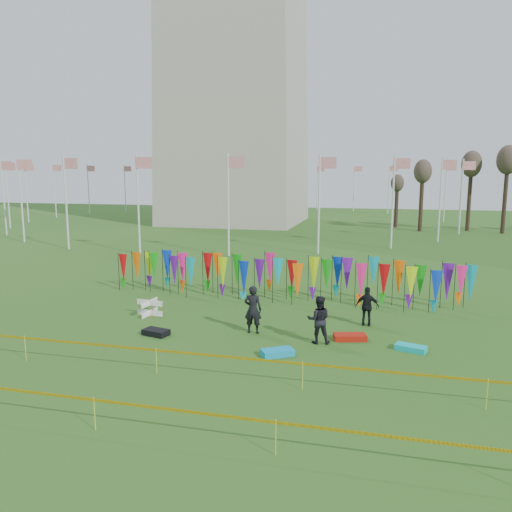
% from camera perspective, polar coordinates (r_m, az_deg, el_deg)
% --- Properties ---
extents(ground, '(160.00, 160.00, 0.00)m').
position_cam_1_polar(ground, '(18.33, -2.47, -11.17)').
color(ground, '#285517').
rests_on(ground, ground).
extents(flagpole_ring, '(57.40, 56.16, 8.00)m').
position_cam_1_polar(flagpole_ring, '(67.21, -2.18, 7.28)').
color(flagpole_ring, silver).
rests_on(flagpole_ring, ground).
extents(banner_row, '(18.64, 0.64, 2.23)m').
position_cam_1_polar(banner_row, '(25.44, 3.33, -2.17)').
color(banner_row, black).
rests_on(banner_row, ground).
extents(caution_tape_near, '(26.00, 0.02, 0.90)m').
position_cam_1_polar(caution_tape_near, '(16.04, -5.73, -11.31)').
color(caution_tape_near, yellow).
rests_on(caution_tape_near, ground).
extents(caution_tape_far, '(26.00, 0.02, 0.90)m').
position_cam_1_polar(caution_tape_far, '(12.92, -11.54, -16.76)').
color(caution_tape_far, yellow).
rests_on(caution_tape_far, ground).
extents(box_kite, '(0.68, 0.68, 0.75)m').
position_cam_1_polar(box_kite, '(23.46, -12.04, -5.80)').
color(box_kite, red).
rests_on(box_kite, ground).
extents(person_left, '(0.74, 0.55, 1.98)m').
position_cam_1_polar(person_left, '(20.37, -0.36, -6.12)').
color(person_left, black).
rests_on(person_left, ground).
extents(person_mid, '(0.98, 0.69, 1.85)m').
position_cam_1_polar(person_mid, '(19.36, 7.18, -7.23)').
color(person_mid, black).
rests_on(person_mid, ground).
extents(person_right, '(1.01, 0.59, 1.70)m').
position_cam_1_polar(person_right, '(21.87, 12.60, -5.65)').
color(person_right, black).
rests_on(person_right, ground).
extents(kite_bag_turquoise, '(1.28, 1.09, 0.23)m').
position_cam_1_polar(kite_bag_turquoise, '(18.20, 2.48, -10.95)').
color(kite_bag_turquoise, '#0D9BD1').
rests_on(kite_bag_turquoise, ground).
extents(kite_bag_red, '(1.36, 0.88, 0.23)m').
position_cam_1_polar(kite_bag_red, '(20.12, 10.68, -9.09)').
color(kite_bag_red, '#B61A0C').
rests_on(kite_bag_red, ground).
extents(kite_bag_black, '(1.14, 0.81, 0.24)m').
position_cam_1_polar(kite_bag_black, '(20.74, -11.36, -8.54)').
color(kite_bag_black, black).
rests_on(kite_bag_black, ground).
extents(kite_bag_teal, '(1.20, 0.83, 0.21)m').
position_cam_1_polar(kite_bag_teal, '(19.49, 17.27, -10.01)').
color(kite_bag_teal, '#0EC4C6').
rests_on(kite_bag_teal, ground).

